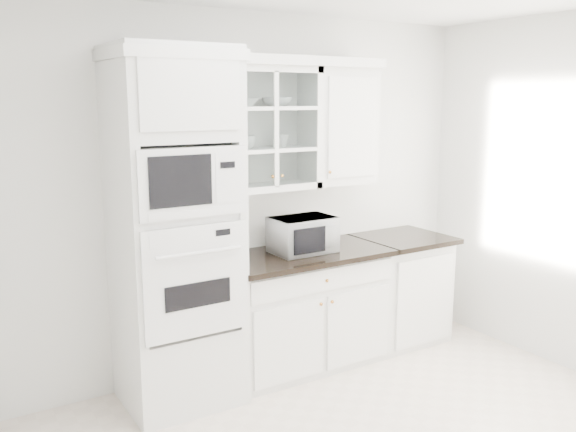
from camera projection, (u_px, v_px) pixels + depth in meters
room_shell at (360, 150)px, 3.50m from camera, size 4.00×3.50×2.70m
oven_column at (176, 232)px, 4.04m from camera, size 0.76×0.68×2.40m
base_cabinet_run at (303, 308)px, 4.74m from camera, size 1.32×0.67×0.92m
extra_base_cabinet at (399, 287)px, 5.26m from camera, size 0.72×0.67×0.92m
upper_cabinet_glass at (265, 129)px, 4.46m from camera, size 0.80×0.33×0.90m
upper_cabinet_solid at (339, 126)px, 4.81m from camera, size 0.55×0.33×0.90m
crown_molding at (253, 60)px, 4.29m from camera, size 2.14×0.38×0.07m
countertop_microwave at (302, 234)px, 4.62m from camera, size 0.47×0.39×0.27m
bowl_a at (241, 103)px, 4.31m from camera, size 0.30×0.30×0.06m
bowl_b at (277, 102)px, 4.49m from camera, size 0.22×0.22×0.07m
cup_a at (247, 142)px, 4.40m from camera, size 0.14×0.14×0.09m
cup_b at (282, 141)px, 4.54m from camera, size 0.13×0.13×0.10m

